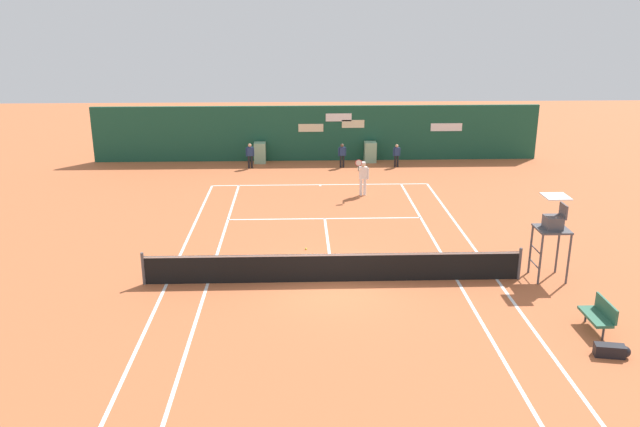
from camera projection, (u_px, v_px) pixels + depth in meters
ground_plane at (332, 274)px, 21.33m from camera, size 80.00×80.00×0.01m
tennis_net at (333, 267)px, 20.62m from camera, size 12.10×0.10×1.07m
sponsor_back_wall at (317, 134)px, 36.45m from camera, size 25.00×1.02×3.09m
umpire_chair at (553, 225)px, 20.50m from camera, size 1.00×1.00×2.78m
player_bench at (599, 314)px, 17.50m from camera, size 0.54×1.23×0.88m
equipment_bag at (613, 351)px, 16.31m from camera, size 0.89×0.44×0.32m
player_on_baseline at (363, 175)px, 29.82m from camera, size 0.68×0.66×1.83m
ball_kid_right_post at (397, 154)px, 35.16m from camera, size 0.42×0.20×1.26m
ball_kid_left_post at (250, 154)px, 34.88m from camera, size 0.45×0.22×1.35m
ball_kid_centre_post at (342, 154)px, 35.05m from camera, size 0.44×0.19×1.31m
tennis_ball_near_service_line at (306, 249)px, 23.46m from camera, size 0.07×0.07×0.07m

